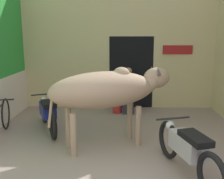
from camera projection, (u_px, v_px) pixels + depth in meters
wall_back_with_doorway at (123, 51)px, 7.55m from camera, size 5.36×0.93×3.85m
cow at (109, 90)px, 4.76m from camera, size 2.38×1.43×1.50m
motorcycle_near at (187, 149)px, 3.84m from camera, size 0.71×1.84×0.76m
motorcycle_far at (48, 112)px, 5.73m from camera, size 0.86×1.63×0.73m
bicycle at (0, 121)px, 5.30m from camera, size 0.50×1.76×0.71m
shopkeeper_seated at (128, 90)px, 6.99m from camera, size 0.42×0.33×1.22m
plastic_stool at (117, 104)px, 7.06m from camera, size 0.35×0.35×0.43m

